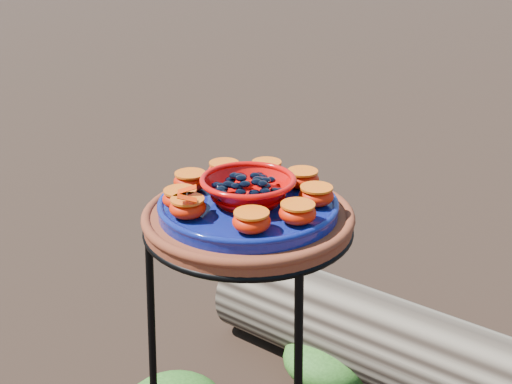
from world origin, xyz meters
The scene contains 17 objects.
plant_stand centered at (0.00, 0.00, 0.35)m, with size 0.44×0.44×0.70m, color black, non-canonical shape.
terracotta_saucer centered at (0.00, 0.00, 0.72)m, with size 0.40×0.40×0.03m, color maroon.
cobalt_plate centered at (0.00, 0.00, 0.74)m, with size 0.34×0.34×0.02m, color #060037.
red_bowl centered at (0.00, 0.00, 0.78)m, with size 0.17×0.17×0.05m, color red, non-canonical shape.
glass_gems centered at (0.00, 0.00, 0.81)m, with size 0.13×0.13×0.02m, color black, non-canonical shape.
orange_half_0 centered at (-0.05, -0.12, 0.77)m, with size 0.07×0.07×0.04m, color #BA0E03.
orange_half_1 centered at (0.08, -0.10, 0.77)m, with size 0.07×0.07×0.04m, color #BA0E03.
orange_half_2 centered at (0.12, -0.03, 0.77)m, with size 0.07×0.07×0.04m, color #BA0E03.
orange_half_3 centered at (0.11, 0.06, 0.77)m, with size 0.07×0.07×0.04m, color #BA0E03.
orange_half_4 centered at (0.05, 0.12, 0.77)m, with size 0.07×0.07×0.04m, color #BA0E03.
orange_half_5 centered at (-0.04, 0.12, 0.77)m, with size 0.07×0.07×0.04m, color #BA0E03.
orange_half_6 centered at (-0.11, 0.07, 0.77)m, with size 0.07×0.07×0.04m, color #BA0E03.
orange_half_7 centered at (-0.13, -0.01, 0.77)m, with size 0.07×0.07×0.04m, color #BA0E03.
orange_half_8 centered at (-0.09, -0.09, 0.77)m, with size 0.07×0.07×0.04m, color #BA0E03.
butterfly centered at (-0.05, -0.12, 0.80)m, with size 0.07×0.05×0.01m, color red, non-canonical shape.
driftwood_log centered at (0.28, 0.55, 0.13)m, with size 1.43×0.37×0.27m, color black, non-canonical shape.
foliage_back centered at (-0.05, 0.49, 0.07)m, with size 0.27×0.27×0.13m, color #1E4113.
Camera 1 is at (0.62, -0.92, 1.24)m, focal length 45.00 mm.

